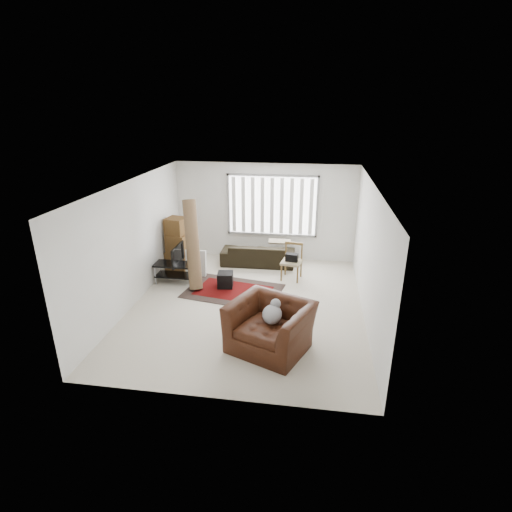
{
  "coord_description": "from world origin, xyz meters",
  "views": [
    {
      "loc": [
        1.36,
        -7.74,
        4.2
      ],
      "look_at": [
        0.14,
        0.35,
        1.05
      ],
      "focal_mm": 28.0,
      "sensor_mm": 36.0,
      "label": 1
    }
  ],
  "objects": [
    {
      "name": "room",
      "position": [
        0.03,
        0.51,
        1.76
      ],
      "size": [
        6.0,
        6.02,
        2.71
      ],
      "color": "beige",
      "rests_on": "ground"
    },
    {
      "name": "persian_rug",
      "position": [
        -0.45,
        0.66,
        0.01
      ],
      "size": [
        2.41,
        1.82,
        0.02
      ],
      "color": "black",
      "rests_on": "ground"
    },
    {
      "name": "tv_stand",
      "position": [
        -1.95,
        0.93,
        0.37
      ],
      "size": [
        1.03,
        0.46,
        0.51
      ],
      "color": "black",
      "rests_on": "ground"
    },
    {
      "name": "tv",
      "position": [
        -1.95,
        0.93,
        0.75
      ],
      "size": [
        0.11,
        0.83,
        0.48
      ],
      "primitive_type": "imported",
      "rotation": [
        0.0,
        0.0,
        1.57
      ],
      "color": "black",
      "rests_on": "tv_stand"
    },
    {
      "name": "subwoofer",
      "position": [
        -0.69,
        0.86,
        0.2
      ],
      "size": [
        0.4,
        0.4,
        0.36
      ],
      "primitive_type": "cube",
      "rotation": [
        0.0,
        0.0,
        0.13
      ],
      "color": "black",
      "rests_on": "persian_rug"
    },
    {
      "name": "moving_boxes",
      "position": [
        -2.15,
        1.76,
        0.66
      ],
      "size": [
        0.67,
        0.63,
        1.43
      ],
      "color": "#563A1B",
      "rests_on": "ground"
    },
    {
      "name": "white_flatpack",
      "position": [
        -1.59,
        1.44,
        0.34
      ],
      "size": [
        0.54,
        0.17,
        0.68
      ],
      "primitive_type": "cube",
      "rotation": [
        -0.12,
        0.0,
        -0.02
      ],
      "color": "silver",
      "rests_on": "ground"
    },
    {
      "name": "rolled_rug",
      "position": [
        -1.45,
        0.85,
        1.06
      ],
      "size": [
        0.64,
        0.95,
        2.12
      ],
      "primitive_type": "cylinder",
      "rotation": [
        -0.28,
        0.0,
        0.4
      ],
      "color": "brown",
      "rests_on": "ground"
    },
    {
      "name": "sofa",
      "position": [
        -0.12,
        2.45,
        0.38
      ],
      "size": [
        2.02,
        0.91,
        0.77
      ],
      "primitive_type": "imported",
      "rotation": [
        0.0,
        0.0,
        3.16
      ],
      "color": "black",
      "rests_on": "ground"
    },
    {
      "name": "side_chair",
      "position": [
        0.86,
        1.61,
        0.5
      ],
      "size": [
        0.56,
        0.56,
        0.91
      ],
      "rotation": [
        0.0,
        0.0,
        -0.17
      ],
      "color": "#857857",
      "rests_on": "ground"
    },
    {
      "name": "armchair",
      "position": [
        0.68,
        -1.54,
        0.51
      ],
      "size": [
        1.73,
        1.63,
        1.02
      ],
      "rotation": [
        0.0,
        0.0,
        -0.4
      ],
      "color": "#39180B",
      "rests_on": "ground"
    }
  ]
}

